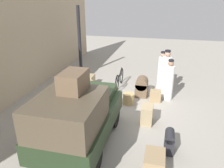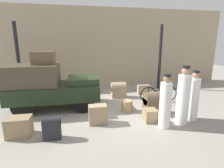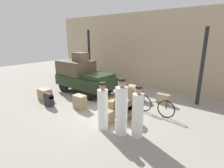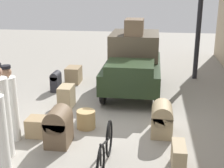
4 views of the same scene
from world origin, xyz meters
The scene contains 17 objects.
ground_plane centered at (0.00, 0.00, 0.00)m, with size 30.00×30.00×0.00m, color gray.
station_building_facade centered at (0.00, 4.08, 2.25)m, with size 16.00×0.15×4.50m.
canopy_pillar_right centered at (3.36, 2.63, 1.74)m, with size 0.16×0.16×3.47m.
truck centered at (-2.19, 0.54, 0.94)m, with size 3.32×1.63×1.74m.
bicycle centered at (2.28, 0.36, 0.37)m, with size 1.68×0.04×0.76m.
wicker_basket centered at (0.66, -0.35, 0.21)m, with size 0.43×0.43×0.42m.
porter_standing_middle centered at (2.59, -1.48, 0.77)m, with size 0.35×0.35×1.67m.
conductor_in_dark_uniform centered at (1.43, -1.80, 0.76)m, with size 0.35×0.35×1.64m.
porter_lifting_near_truck centered at (2.10, -1.66, 0.85)m, with size 0.38×0.38×1.85m.
suitcase_black_upright centered at (-2.74, -1.51, 0.27)m, with size 0.64×0.46×0.55m.
trunk_umber_medium centered at (-0.53, -1.15, 0.30)m, with size 0.57×0.36×0.60m.
suitcase_small_leather centered at (0.74, 1.39, 0.37)m, with size 0.68×0.46×0.73m.
trunk_wicker_pale centered at (2.10, 1.67, 0.24)m, with size 0.60×0.24×0.48m.
trunk_large_brown centered at (1.18, -1.33, 0.21)m, with size 0.42×0.43×0.41m.
suitcase_tan_flat centered at (-1.83, -1.85, 0.33)m, with size 0.46×0.24×0.62m.
trunk_barrel_dark centered at (1.51, -0.74, 0.41)m, with size 0.60×0.48×0.81m.
trunk_on_truck_roof centered at (-2.32, 0.54, 1.98)m, with size 0.82×0.55×0.47m.
Camera 1 is at (-6.82, -1.51, 3.88)m, focal length 35.00 mm.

